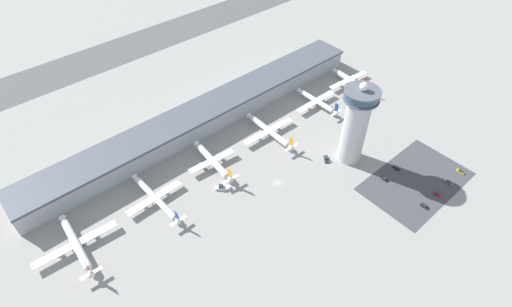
% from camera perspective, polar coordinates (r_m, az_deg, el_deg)
% --- Properties ---
extents(ground_plane, '(1000.00, 1000.00, 0.00)m').
position_cam_1_polar(ground_plane, '(230.11, 3.11, -4.18)').
color(ground_plane, gray).
extents(terminal_building, '(247.40, 25.00, 13.97)m').
position_cam_1_polar(terminal_building, '(265.64, -7.28, 5.38)').
color(terminal_building, '#B2B2B7').
rests_on(terminal_building, ground).
extents(runway_strip, '(371.09, 44.00, 0.01)m').
position_cam_1_polar(runway_strip, '(366.04, -19.15, 13.58)').
color(runway_strip, '#515154').
rests_on(runway_strip, ground).
extents(control_tower, '(19.69, 19.69, 54.03)m').
position_cam_1_polar(control_tower, '(233.23, 14.06, 4.20)').
color(control_tower, '#BCBCC1').
rests_on(control_tower, ground).
extents(parking_lot_surface, '(64.00, 40.00, 0.01)m').
position_cam_1_polar(parking_lot_surface, '(248.29, 21.88, -3.70)').
color(parking_lot_surface, '#424247').
rests_on(parking_lot_surface, ground).
extents(airplane_gate_alpha, '(41.89, 41.50, 12.38)m').
position_cam_1_polar(airplane_gate_alpha, '(217.72, -24.30, -11.77)').
color(airplane_gate_alpha, white).
rests_on(airplane_gate_alpha, ground).
extents(airplane_gate_bravo, '(33.51, 44.14, 11.09)m').
position_cam_1_polar(airplane_gate_bravo, '(223.95, -14.17, -6.21)').
color(airplane_gate_bravo, white).
rests_on(airplane_gate_bravo, ground).
extents(airplane_gate_charlie, '(30.60, 39.26, 12.87)m').
position_cam_1_polar(airplane_gate_charlie, '(236.97, -6.20, -1.08)').
color(airplane_gate_charlie, silver).
rests_on(airplane_gate_charlie, ground).
extents(airplane_gate_delta, '(38.81, 42.48, 11.85)m').
position_cam_1_polar(airplane_gate_delta, '(256.46, 1.92, 3.22)').
color(airplane_gate_delta, white).
rests_on(airplane_gate_delta, ground).
extents(airplane_gate_echo, '(34.68, 36.58, 11.49)m').
position_cam_1_polar(airplane_gate_echo, '(284.48, 8.69, 7.37)').
color(airplane_gate_echo, white).
rests_on(airplane_gate_echo, ground).
extents(airplane_gate_foxtrot, '(36.47, 33.10, 12.82)m').
position_cam_1_polar(airplane_gate_foxtrot, '(311.07, 13.20, 10.22)').
color(airplane_gate_foxtrot, white).
rests_on(airplane_gate_foxtrot, ground).
extents(service_truck_catering, '(4.38, 6.01, 2.62)m').
position_cam_1_polar(service_truck_catering, '(284.32, 10.69, 6.28)').
color(service_truck_catering, black).
rests_on(service_truck_catering, ground).
extents(service_truck_fuel, '(8.60, 5.20, 2.56)m').
position_cam_1_polar(service_truck_fuel, '(298.41, 16.34, 7.17)').
color(service_truck_fuel, black).
rests_on(service_truck_fuel, ground).
extents(service_truck_baggage, '(8.05, 7.26, 2.94)m').
position_cam_1_polar(service_truck_baggage, '(226.64, -4.83, -4.89)').
color(service_truck_baggage, black).
rests_on(service_truck_baggage, ground).
extents(service_truck_water, '(5.48, 5.79, 2.41)m').
position_cam_1_polar(service_truck_water, '(245.65, 10.01, -0.79)').
color(service_truck_water, black).
rests_on(service_truck_water, ground).
extents(car_green_van, '(1.94, 4.15, 1.45)m').
position_cam_1_polar(car_green_van, '(242.70, 17.89, -3.46)').
color(car_green_van, black).
rests_on(car_green_van, ground).
extents(car_grey_coupe, '(1.77, 4.60, 1.48)m').
position_cam_1_polar(car_grey_coupe, '(254.40, 25.84, -3.75)').
color(car_grey_coupe, black).
rests_on(car_grey_coupe, ground).
extents(car_silver_sedan, '(1.95, 4.72, 1.46)m').
position_cam_1_polar(car_silver_sedan, '(264.16, 27.18, -2.29)').
color(car_silver_sedan, black).
rests_on(car_silver_sedan, ground).
extents(car_navy_sedan, '(1.82, 4.28, 1.57)m').
position_cam_1_polar(car_navy_sedan, '(236.38, 22.92, -6.91)').
color(car_navy_sedan, black).
rests_on(car_navy_sedan, ground).
extents(car_yellow_taxi, '(1.90, 4.07, 1.59)m').
position_cam_1_polar(car_yellow_taxi, '(245.09, 24.44, -5.29)').
color(car_yellow_taxi, black).
rests_on(car_yellow_taxi, ground).
extents(car_maroon_suv, '(2.00, 4.29, 1.43)m').
position_cam_1_polar(car_maroon_suv, '(251.34, 19.43, -1.96)').
color(car_maroon_suv, black).
rests_on(car_maroon_suv, ground).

